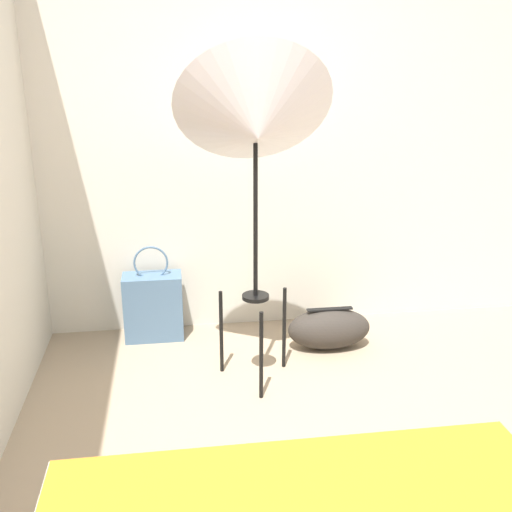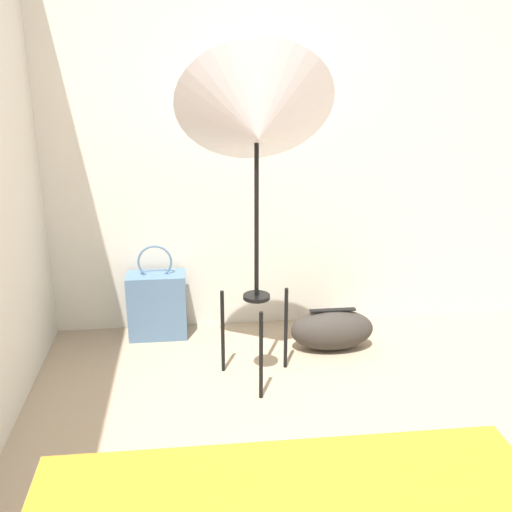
{
  "view_description": "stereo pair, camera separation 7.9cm",
  "coord_description": "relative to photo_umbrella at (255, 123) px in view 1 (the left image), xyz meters",
  "views": [
    {
      "loc": [
        -0.46,
        -1.29,
        1.6
      ],
      "look_at": [
        -0.09,
        1.31,
        0.73
      ],
      "focal_mm": 42.0,
      "sensor_mm": 36.0,
      "label": 1
    },
    {
      "loc": [
        -0.39,
        -1.3,
        1.6
      ],
      "look_at": [
        -0.09,
        1.31,
        0.73
      ],
      "focal_mm": 42.0,
      "sensor_mm": 36.0,
      "label": 2
    }
  ],
  "objects": [
    {
      "name": "duffel_bag",
      "position": [
        0.47,
        0.29,
        -1.2
      ],
      "size": [
        0.48,
        0.24,
        0.25
      ],
      "color": "#332D28",
      "rests_on": "ground_plane"
    },
    {
      "name": "photo_umbrella",
      "position": [
        0.0,
        0.0,
        0.0
      ],
      "size": [
        0.76,
        0.65,
        1.69
      ],
      "color": "black",
      "rests_on": "ground_plane"
    },
    {
      "name": "wall_back",
      "position": [
        0.07,
        0.73,
        -0.02
      ],
      "size": [
        8.0,
        0.05,
        2.6
      ],
      "color": "beige",
      "rests_on": "ground_plane"
    },
    {
      "name": "tote_bag",
      "position": [
        -0.53,
        0.57,
        -1.12
      ],
      "size": [
        0.34,
        0.18,
        0.58
      ],
      "color": "slate",
      "rests_on": "ground_plane"
    }
  ]
}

